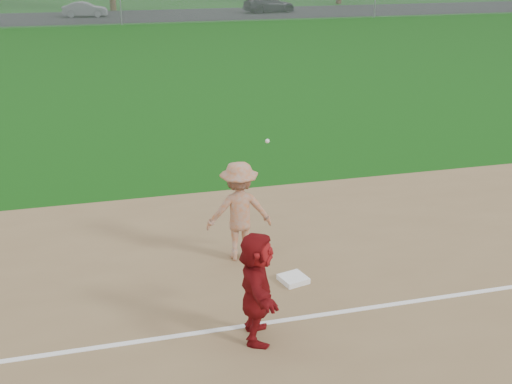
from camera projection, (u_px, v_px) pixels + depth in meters
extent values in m
plane|color=#10480D|center=(279.00, 295.00, 10.78)|extent=(160.00, 160.00, 0.00)
cube|color=white|center=(293.00, 319.00, 10.05)|extent=(60.00, 0.10, 0.01)
cube|color=black|center=(117.00, 17.00, 52.25)|extent=(120.00, 10.00, 0.01)
cube|color=white|center=(293.00, 279.00, 11.16)|extent=(0.52, 0.52, 0.10)
imported|color=maroon|center=(257.00, 287.00, 9.28)|extent=(0.80, 1.66, 1.71)
imported|color=#515458|center=(85.00, 9.00, 51.65)|extent=(3.66, 1.57, 1.17)
imported|color=black|center=(269.00, 4.00, 55.16)|extent=(4.85, 2.69, 1.33)
imported|color=#949496|center=(239.00, 211.00, 11.71)|extent=(1.26, 0.78, 1.88)
sphere|color=white|center=(267.00, 141.00, 10.56)|extent=(0.07, 0.07, 0.07)
plane|color=#999EA0|center=(121.00, 11.00, 46.48)|extent=(110.00, 0.00, 110.00)
cylinder|color=gray|center=(121.00, 11.00, 46.48)|extent=(0.08, 0.08, 2.00)
cylinder|color=gray|center=(375.00, 5.00, 51.24)|extent=(0.08, 0.08, 2.00)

